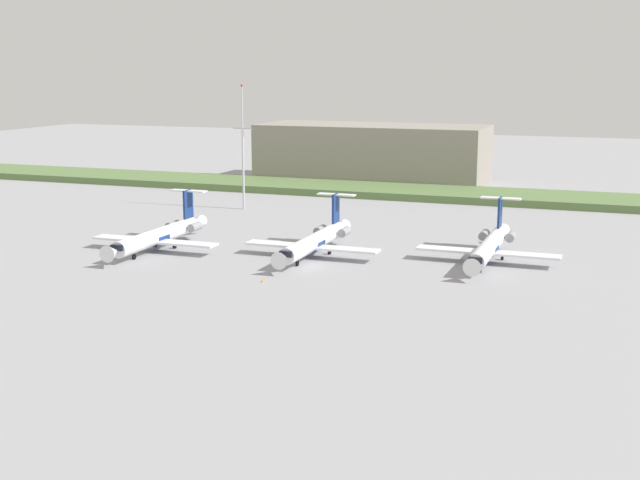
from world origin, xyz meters
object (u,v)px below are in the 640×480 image
regional_jet_third (489,246)px  safety_cone_front_marker (262,280)px  regional_jet_second (315,241)px  regional_jet_nearest (159,235)px  antenna_mast (243,158)px

regional_jet_third → safety_cone_front_marker: regional_jet_third is taller
regional_jet_second → safety_cone_front_marker: size_ratio=56.36×
regional_jet_second → regional_jet_nearest: bearing=-169.8°
safety_cone_front_marker → regional_jet_nearest: bearing=150.6°
regional_jet_nearest → safety_cone_front_marker: 29.67m
regional_jet_nearest → antenna_mast: (-4.74, 43.96, 8.71)m
regional_jet_nearest → regional_jet_third: same height
regional_jet_nearest → safety_cone_front_marker: size_ratio=56.36×
regional_jet_third → safety_cone_front_marker: bearing=-139.1°
regional_jet_third → safety_cone_front_marker: (-28.86, -25.03, -2.26)m
regional_jet_nearest → safety_cone_front_marker: (25.78, -14.51, -2.26)m
regional_jet_nearest → regional_jet_second: (26.78, 4.83, 0.00)m
regional_jet_nearest → antenna_mast: size_ratio=1.14×
regional_jet_nearest → antenna_mast: 45.06m
antenna_mast → safety_cone_front_marker: size_ratio=49.59×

